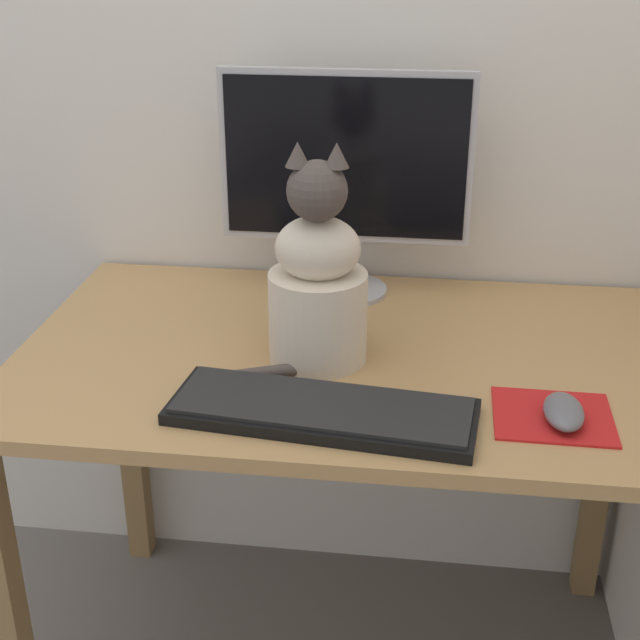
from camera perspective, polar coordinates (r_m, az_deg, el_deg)
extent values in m
cube|color=silver|center=(1.77, 3.25, 18.90)|extent=(7.00, 0.04, 2.50)
cube|color=tan|center=(1.54, 1.69, -2.36)|extent=(1.13, 0.71, 0.02)
cube|color=olive|center=(1.64, -19.30, -17.78)|extent=(0.05, 0.05, 0.71)
cube|color=olive|center=(2.10, -12.04, -6.61)|extent=(0.05, 0.05, 0.71)
cube|color=olive|center=(2.03, 17.57, -8.43)|extent=(0.05, 0.05, 0.71)
cylinder|color=#B2B2B7|center=(1.77, 1.54, 1.96)|extent=(0.17, 0.17, 0.01)
cylinder|color=#B2B2B7|center=(1.75, 1.56, 3.64)|extent=(0.04, 0.04, 0.10)
cube|color=#B2B2B7|center=(1.69, 1.65, 10.37)|extent=(0.47, 0.02, 0.32)
cube|color=black|center=(1.68, 1.61, 10.28)|extent=(0.45, 0.00, 0.30)
cube|color=black|center=(1.33, 0.15, -5.91)|extent=(0.47, 0.21, 0.02)
cube|color=black|center=(1.33, 0.15, -5.46)|extent=(0.45, 0.19, 0.01)
cube|color=red|center=(1.38, 14.67, -5.98)|extent=(0.18, 0.16, 0.00)
ellipsoid|color=slate|center=(1.36, 15.33, -5.67)|extent=(0.06, 0.11, 0.03)
cylinder|color=beige|center=(1.48, -0.14, 0.21)|extent=(0.17, 0.17, 0.15)
ellipsoid|color=beige|center=(1.43, -0.14, 4.61)|extent=(0.14, 0.12, 0.11)
sphere|color=#4C423D|center=(1.39, -0.19, 8.27)|extent=(0.10, 0.10, 0.10)
cone|color=#4C423D|center=(1.38, -1.45, 10.57)|extent=(0.04, 0.04, 0.04)
cone|color=#4C423D|center=(1.37, 1.07, 10.52)|extent=(0.04, 0.04, 0.04)
cylinder|color=#4C423D|center=(1.45, -1.98, -3.24)|extent=(0.20, 0.10, 0.02)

